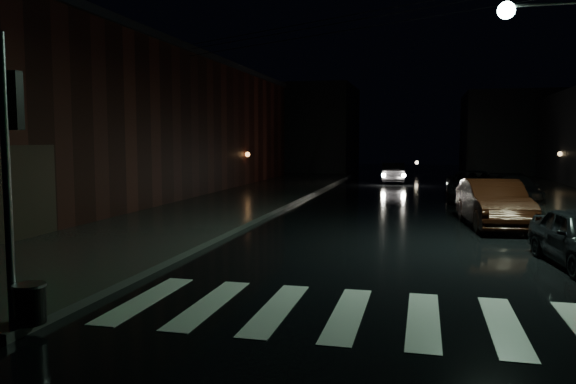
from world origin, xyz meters
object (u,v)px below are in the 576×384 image
Objects in this scene: parked_car_b at (493,203)px; oncoming_car at (393,173)px; parked_car_d at (473,186)px; parked_car_c at (515,189)px.

parked_car_b reaches higher than oncoming_car.
oncoming_car is (-4.21, 10.80, -0.03)m from parked_car_d.
oncoming_car is (-5.98, 11.30, 0.03)m from parked_car_c.
parked_car_b reaches higher than parked_car_d.
parked_car_b is 0.92× the size of parked_car_d.
oncoming_car is at bearing 96.17° from parked_car_b.
parked_car_d is (0.00, 8.06, -0.07)m from parked_car_b.
parked_car_c is (1.77, 7.56, -0.13)m from parked_car_b.
parked_car_d is at bearing 107.90° from oncoming_car.
parked_car_c is 12.79m from oncoming_car.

